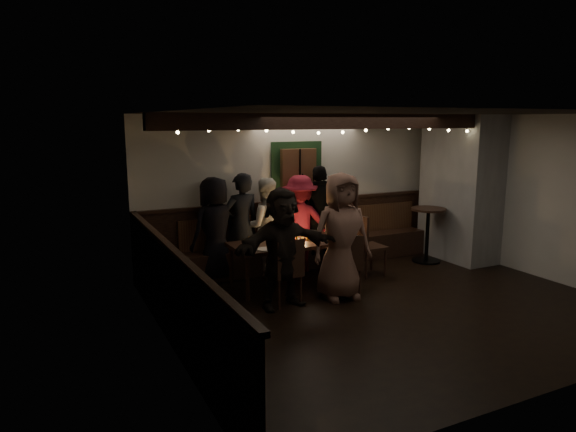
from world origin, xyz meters
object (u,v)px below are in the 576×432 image
dining_table (294,245)px  person_e (320,217)px  chair_near_right (348,261)px  chair_end (365,241)px  person_b (242,225)px  person_d (300,224)px  person_g (341,236)px  high_top (428,228)px  person_f (282,248)px  person_a (215,229)px  chair_near_left (287,268)px  person_c (265,226)px

dining_table → person_e: person_e is taller
chair_near_right → person_e: (0.36, 1.44, 0.36)m
dining_table → chair_near_right: bearing=-59.3°
chair_end → person_b: size_ratio=0.60×
person_d → person_g: bearing=100.7°
high_top → person_b: person_b is taller
person_e → person_f: (-1.38, -1.40, -0.06)m
dining_table → chair_end: (1.26, -0.06, -0.06)m
dining_table → chair_end: size_ratio=1.91×
person_a → person_e: size_ratio=0.93×
person_d → chair_end: bearing=153.8°
person_g → person_e: bearing=76.6°
chair_near_left → person_a: (-0.51, 1.53, 0.30)m
person_c → person_f: size_ratio=0.97×
chair_near_left → high_top: size_ratio=0.96×
chair_end → person_f: size_ratio=0.62×
chair_end → high_top: (1.48, 0.20, 0.05)m
chair_near_left → person_g: person_g is taller
high_top → person_b: 3.36m
high_top → person_a: (-3.74, 0.64, 0.21)m
person_c → chair_end: bearing=161.7°
dining_table → person_g: person_g is taller
high_top → person_d: size_ratio=0.60×
chair_end → person_g: bearing=-141.3°
person_f → chair_end: bearing=16.1°
chair_near_left → person_f: bearing=-177.6°
dining_table → person_d: size_ratio=1.20×
dining_table → person_a: (-0.99, 0.78, 0.19)m
chair_end → person_e: 0.89m
chair_near_right → person_f: 1.06m
person_e → person_g: bearing=91.4°
dining_table → person_a: size_ratio=1.17×
person_b → person_e: 1.39m
dining_table → person_g: (0.34, -0.80, 0.27)m
person_a → person_e: (1.82, -0.13, 0.06)m
person_c → person_f: person_f is taller
chair_near_left → person_a: 1.64m
person_b → person_e: bearing=170.2°
chair_near_right → person_e: size_ratio=0.52×
chair_near_left → person_c: person_c is taller
dining_table → person_g: bearing=-66.9°
chair_end → person_b: bearing=155.5°
person_a → person_b: bearing=159.7°
person_c → person_d: bearing=-179.0°
chair_near_left → person_a: person_a is taller
high_top → person_c: size_ratio=0.61×
person_c → person_g: (0.49, -1.56, 0.10)m
person_d → person_f: size_ratio=0.98×
person_a → person_d: 1.44m
chair_end → person_g: 1.23m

